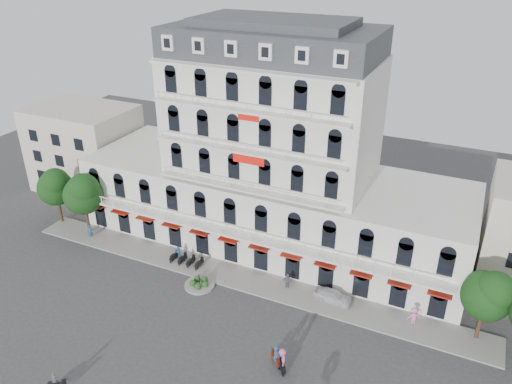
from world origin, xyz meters
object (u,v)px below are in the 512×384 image
object	(u,v)px
rider_east	(276,356)
rider_west	(56,383)
parked_car	(333,296)
rider_center	(282,359)

from	to	relation	value
rider_east	rider_west	bearing A→B (deg)	76.20
parked_car	rider_west	size ratio (longest dim) A/B	2.04
parked_car	rider_center	bearing A→B (deg)	177.62
rider_east	rider_center	distance (m)	0.84
parked_car	rider_east	world-z (taller)	rider_east
rider_west	rider_center	bearing A→B (deg)	-4.74
rider_center	parked_car	bearing A→B (deg)	141.34
rider_east	parked_car	bearing A→B (deg)	-58.31
parked_car	rider_west	world-z (taller)	rider_west
parked_car	rider_center	world-z (taller)	rider_center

